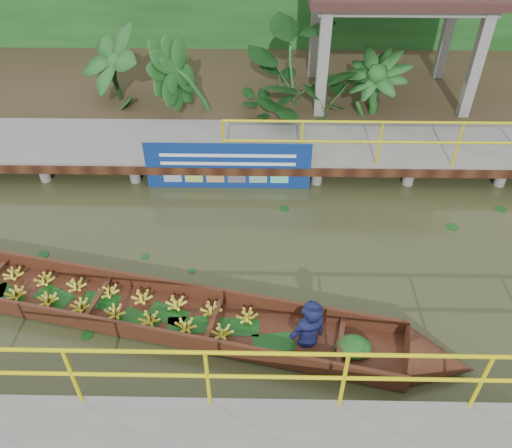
{
  "coord_description": "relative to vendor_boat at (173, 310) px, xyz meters",
  "views": [
    {
      "loc": [
        -0.17,
        -6.42,
        6.27
      ],
      "look_at": [
        -0.29,
        0.5,
        0.6
      ],
      "focal_mm": 35.0,
      "sensor_mm": 36.0,
      "label": 1
    }
  ],
  "objects": [
    {
      "name": "ground",
      "position": [
        1.57,
        1.24,
        -0.25
      ],
      "size": [
        80.0,
        80.0,
        0.0
      ],
      "primitive_type": "plane",
      "color": "#31341A",
      "rests_on": "ground"
    },
    {
      "name": "land_strip",
      "position": [
        1.57,
        8.74,
        -0.02
      ],
      "size": [
        30.0,
        8.0,
        0.45
      ],
      "primitive_type": "cube",
      "color": "#352D1A",
      "rests_on": "ground"
    },
    {
      "name": "far_dock",
      "position": [
        1.59,
        4.66,
        0.23
      ],
      "size": [
        16.0,
        2.06,
        1.66
      ],
      "color": "slate",
      "rests_on": "ground"
    },
    {
      "name": "pavilion",
      "position": [
        4.57,
        7.54,
        2.57
      ],
      "size": [
        4.4,
        3.0,
        3.0
      ],
      "color": "slate",
      "rests_on": "ground"
    },
    {
      "name": "vendor_boat",
      "position": [
        0.0,
        0.0,
        0.0
      ],
      "size": [
        9.73,
        2.95,
        2.17
      ],
      "rotation": [
        0.0,
        0.0,
        -0.21
      ],
      "color": "#35190E",
      "rests_on": "ground"
    },
    {
      "name": "blue_banner",
      "position": [
        0.65,
        3.71,
        0.31
      ],
      "size": [
        3.5,
        0.04,
        1.09
      ],
      "color": "navy",
      "rests_on": "ground"
    },
    {
      "name": "tropical_plants",
      "position": [
        3.81,
        6.54,
        0.96
      ],
      "size": [
        14.21,
        1.21,
        1.51
      ],
      "color": "#133B13",
      "rests_on": "ground"
    }
  ]
}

